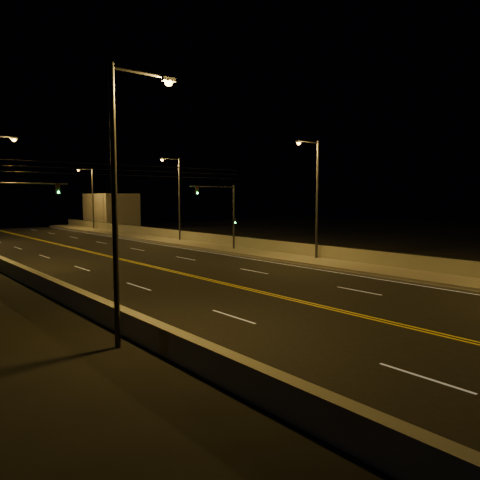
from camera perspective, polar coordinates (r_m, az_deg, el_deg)
road at (r=30.96m, az=-5.23°, el=-4.55°), size 18.00×120.00×0.02m
sidewalk at (r=37.96m, az=8.43°, el=-2.55°), size 3.60×120.00×0.30m
curb at (r=36.62m, az=6.45°, el=-2.93°), size 0.14×120.00×0.15m
parapet_wall at (r=39.10m, az=10.08°, el=-1.39°), size 0.30×120.00×1.00m
jersey_barrier at (r=26.92m, az=-21.91°, el=-5.40°), size 0.45×120.00×0.94m
distant_building_right at (r=83.30m, az=-15.45°, el=3.45°), size 6.00×10.00×5.86m
parapet_rail at (r=39.04m, az=10.09°, el=-0.62°), size 0.06×120.00×0.06m
lane_markings at (r=30.89m, az=-5.16°, el=-4.54°), size 17.32×116.00×0.00m
streetlight_1 at (r=38.26m, az=9.13°, el=5.67°), size 2.55×0.28×9.74m
streetlight_2 at (r=54.55m, az=-7.65°, el=5.54°), size 2.55×0.28×9.74m
streetlight_3 at (r=77.73m, az=-17.69°, el=5.24°), size 2.55×0.28×9.74m
streetlight_4 at (r=16.74m, az=-14.27°, el=6.21°), size 2.55×0.28×9.74m
traffic_signal_right at (r=44.51m, az=-1.75°, el=3.66°), size 5.11×0.31×6.43m
traffic_signal_left at (r=36.29m, az=-26.16°, el=2.78°), size 5.11×0.31×6.43m
overhead_wires at (r=38.82m, az=-13.26°, el=8.26°), size 22.00×0.03×0.83m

